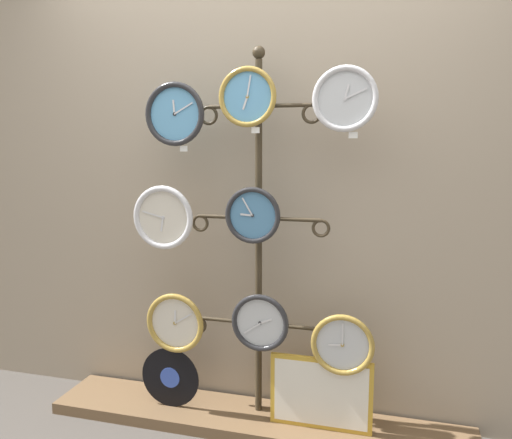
{
  "coord_description": "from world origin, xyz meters",
  "views": [
    {
      "loc": [
        0.65,
        -1.98,
        1.43
      ],
      "look_at": [
        0.0,
        0.36,
        1.09
      ],
      "focal_mm": 35.0,
      "sensor_mm": 36.0,
      "label": 1
    }
  ],
  "objects_px": {
    "clock_top_left": "(175,114)",
    "clock_bottom_center": "(260,323)",
    "clock_bottom_left": "(175,323)",
    "picture_frame": "(321,394)",
    "clock_top_center": "(248,97)",
    "clock_top_right": "(345,99)",
    "display_stand": "(259,312)",
    "clock_middle_left": "(163,217)",
    "clock_middle_center": "(253,215)",
    "vinyl_record": "(170,377)",
    "clock_bottom_right": "(342,345)"
  },
  "relations": [
    {
      "from": "clock_top_right",
      "to": "clock_bottom_right",
      "type": "xyz_separation_m",
      "value": [
        0.02,
        0.0,
        -1.14
      ]
    },
    {
      "from": "clock_bottom_left",
      "to": "display_stand",
      "type": "bearing_deg",
      "value": 15.84
    },
    {
      "from": "clock_top_left",
      "to": "clock_middle_left",
      "type": "distance_m",
      "value": 0.52
    },
    {
      "from": "clock_top_right",
      "to": "clock_bottom_left",
      "type": "bearing_deg",
      "value": -179.24
    },
    {
      "from": "clock_bottom_right",
      "to": "clock_bottom_center",
      "type": "bearing_deg",
      "value": -179.15
    },
    {
      "from": "clock_top_left",
      "to": "clock_bottom_left",
      "type": "height_order",
      "value": "clock_top_left"
    },
    {
      "from": "clock_middle_center",
      "to": "picture_frame",
      "type": "xyz_separation_m",
      "value": [
        0.35,
        -0.01,
        -0.87
      ]
    },
    {
      "from": "clock_middle_left",
      "to": "clock_bottom_left",
      "type": "xyz_separation_m",
      "value": [
        0.05,
        -0.0,
        -0.55
      ]
    },
    {
      "from": "clock_middle_left",
      "to": "picture_frame",
      "type": "distance_m",
      "value": 1.17
    },
    {
      "from": "clock_bottom_center",
      "to": "clock_bottom_right",
      "type": "bearing_deg",
      "value": 0.85
    },
    {
      "from": "clock_top_center",
      "to": "vinyl_record",
      "type": "xyz_separation_m",
      "value": [
        -0.43,
        -0.01,
        -1.45
      ]
    },
    {
      "from": "display_stand",
      "to": "clock_bottom_center",
      "type": "distance_m",
      "value": 0.12
    },
    {
      "from": "clock_top_right",
      "to": "display_stand",
      "type": "bearing_deg",
      "value": 165.93
    },
    {
      "from": "clock_top_right",
      "to": "clock_top_left",
      "type": "bearing_deg",
      "value": 178.28
    },
    {
      "from": "clock_bottom_center",
      "to": "display_stand",
      "type": "bearing_deg",
      "value": 108.95
    },
    {
      "from": "clock_bottom_right",
      "to": "clock_top_left",
      "type": "bearing_deg",
      "value": 178.5
    },
    {
      "from": "clock_bottom_right",
      "to": "picture_frame",
      "type": "relative_size",
      "value": 0.6
    },
    {
      "from": "clock_middle_left",
      "to": "display_stand",
      "type": "bearing_deg",
      "value": 13.93
    },
    {
      "from": "display_stand",
      "to": "clock_middle_left",
      "type": "relative_size",
      "value": 5.91
    },
    {
      "from": "clock_top_center",
      "to": "vinyl_record",
      "type": "distance_m",
      "value": 1.51
    },
    {
      "from": "clock_top_left",
      "to": "vinyl_record",
      "type": "xyz_separation_m",
      "value": [
        -0.06,
        -0.01,
        -1.38
      ]
    },
    {
      "from": "picture_frame",
      "to": "clock_bottom_right",
      "type": "bearing_deg",
      "value": -5.61
    },
    {
      "from": "clock_top_center",
      "to": "clock_bottom_right",
      "type": "relative_size",
      "value": 0.94
    },
    {
      "from": "clock_middle_left",
      "to": "clock_top_right",
      "type": "bearing_deg",
      "value": 0.59
    },
    {
      "from": "clock_bottom_right",
      "to": "vinyl_record",
      "type": "distance_m",
      "value": 0.95
    },
    {
      "from": "clock_top_center",
      "to": "clock_middle_left",
      "type": "height_order",
      "value": "clock_top_center"
    },
    {
      "from": "clock_bottom_left",
      "to": "clock_bottom_right",
      "type": "bearing_deg",
      "value": 0.93
    },
    {
      "from": "clock_middle_left",
      "to": "clock_bottom_center",
      "type": "bearing_deg",
      "value": 0.69
    },
    {
      "from": "clock_top_left",
      "to": "picture_frame",
      "type": "relative_size",
      "value": 0.62
    },
    {
      "from": "clock_top_center",
      "to": "clock_top_right",
      "type": "height_order",
      "value": "clock_top_center"
    },
    {
      "from": "clock_bottom_center",
      "to": "vinyl_record",
      "type": "height_order",
      "value": "clock_bottom_center"
    },
    {
      "from": "clock_top_center",
      "to": "clock_bottom_center",
      "type": "relative_size",
      "value": 0.97
    },
    {
      "from": "display_stand",
      "to": "clock_top_right",
      "type": "relative_size",
      "value": 6.56
    },
    {
      "from": "clock_top_center",
      "to": "clock_bottom_right",
      "type": "height_order",
      "value": "clock_top_center"
    },
    {
      "from": "clock_bottom_left",
      "to": "picture_frame",
      "type": "distance_m",
      "value": 0.81
    },
    {
      "from": "picture_frame",
      "to": "vinyl_record",
      "type": "bearing_deg",
      "value": 179.98
    },
    {
      "from": "clock_middle_center",
      "to": "vinyl_record",
      "type": "bearing_deg",
      "value": -178.8
    },
    {
      "from": "clock_top_left",
      "to": "clock_bottom_center",
      "type": "height_order",
      "value": "clock_top_left"
    },
    {
      "from": "clock_middle_center",
      "to": "clock_bottom_right",
      "type": "height_order",
      "value": "clock_middle_center"
    },
    {
      "from": "clock_top_right",
      "to": "clock_middle_center",
      "type": "xyz_separation_m",
      "value": [
        -0.43,
        0.02,
        -0.54
      ]
    },
    {
      "from": "clock_bottom_center",
      "to": "vinyl_record",
      "type": "relative_size",
      "value": 0.89
    },
    {
      "from": "clock_top_center",
      "to": "display_stand",
      "type": "bearing_deg",
      "value": 67.66
    },
    {
      "from": "clock_middle_center",
      "to": "clock_bottom_right",
      "type": "distance_m",
      "value": 0.75
    },
    {
      "from": "clock_bottom_center",
      "to": "clock_bottom_right",
      "type": "height_order",
      "value": "clock_bottom_center"
    },
    {
      "from": "display_stand",
      "to": "clock_top_center",
      "type": "distance_m",
      "value": 1.08
    },
    {
      "from": "clock_middle_left",
      "to": "vinyl_record",
      "type": "relative_size",
      "value": 1.0
    },
    {
      "from": "clock_bottom_left",
      "to": "clock_bottom_center",
      "type": "xyz_separation_m",
      "value": [
        0.45,
        0.01,
        0.04
      ]
    },
    {
      "from": "clock_bottom_left",
      "to": "vinyl_record",
      "type": "xyz_separation_m",
      "value": [
        -0.05,
        0.02,
        -0.32
      ]
    },
    {
      "from": "clock_middle_left",
      "to": "picture_frame",
      "type": "height_order",
      "value": "clock_middle_left"
    },
    {
      "from": "clock_bottom_left",
      "to": "picture_frame",
      "type": "relative_size",
      "value": 0.63
    }
  ]
}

